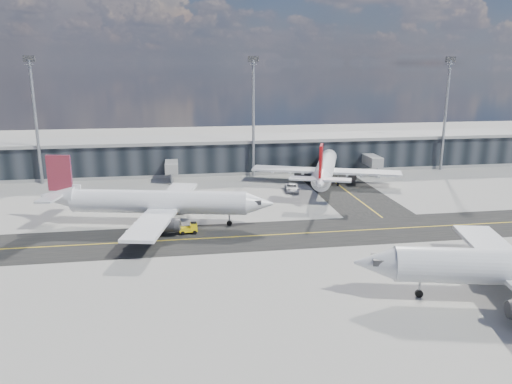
# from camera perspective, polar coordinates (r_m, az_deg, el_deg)

# --- Properties ---
(ground) EXTENTS (300.00, 300.00, 0.00)m
(ground) POSITION_cam_1_polar(r_m,az_deg,el_deg) (79.03, 4.98, -5.72)
(ground) COLOR gray
(ground) RESTS_ON ground
(taxiway_lanes) EXTENTS (180.00, 63.00, 0.03)m
(taxiway_lanes) POSITION_cam_1_polar(r_m,az_deg,el_deg) (89.80, 5.78, -3.23)
(taxiway_lanes) COLOR black
(taxiway_lanes) RESTS_ON ground
(terminal_concourse) EXTENTS (152.00, 19.80, 8.80)m
(terminal_concourse) POSITION_cam_1_polar(r_m,az_deg,el_deg) (130.23, -0.74, 4.26)
(terminal_concourse) COLOR black
(terminal_concourse) RESTS_ON ground
(floodlight_masts) EXTENTS (102.50, 0.70, 28.90)m
(floodlight_masts) POSITION_cam_1_polar(r_m,az_deg,el_deg) (121.84, -0.31, 9.02)
(floodlight_masts) COLOR gray
(floodlight_masts) RESTS_ON ground
(airliner_af) EXTENTS (40.45, 34.73, 12.06)m
(airliner_af) POSITION_cam_1_polar(r_m,az_deg,el_deg) (87.87, -11.40, -1.14)
(airliner_af) COLOR white
(airliner_af) RESTS_ON ground
(airliner_redtail) EXTENTS (33.82, 39.13, 11.96)m
(airliner_redtail) POSITION_cam_1_polar(r_m,az_deg,el_deg) (115.37, 7.92, 2.71)
(airliner_redtail) COLOR white
(airliner_redtail) RESTS_ON ground
(baggage_tug) EXTENTS (2.98, 1.63, 1.83)m
(baggage_tug) POSITION_cam_1_polar(r_m,az_deg,el_deg) (83.01, -7.55, -4.13)
(baggage_tug) COLOR yellow
(baggage_tug) RESTS_ON ground
(service_van) EXTENTS (3.43, 6.24, 1.66)m
(service_van) POSITION_cam_1_polar(r_m,az_deg,el_deg) (109.45, 4.14, 0.49)
(service_van) COLOR white
(service_van) RESTS_ON ground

